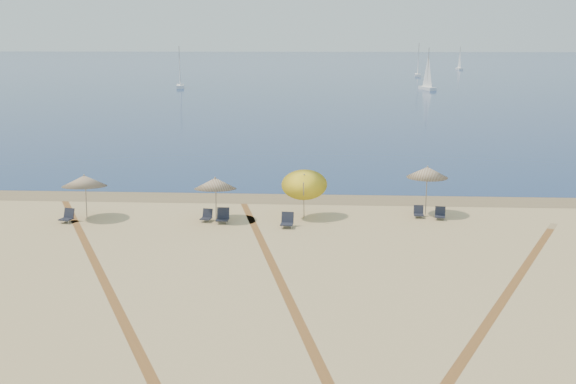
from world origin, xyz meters
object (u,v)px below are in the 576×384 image
object	(u,v)px
umbrella_2	(215,183)
chair_4	(223,216)
umbrella_3	(304,180)
sailboat_1	(418,66)
umbrella_1	(84,181)
sailboat_3	(428,77)
chair_7	(440,214)
chair_2	(68,216)
sailboat_0	(460,63)
chair_3	(207,216)
chair_6	(419,212)
sailboat_2	(180,75)
chair_5	(287,221)
umbrella_4	(427,172)

from	to	relation	value
umbrella_2	chair_4	distance (m)	1.71
umbrella_3	sailboat_1	bearing A→B (deg)	80.00
umbrella_1	chair_4	xyz separation A→B (m)	(7.11, -0.36, -1.66)
umbrella_2	sailboat_3	bearing A→B (deg)	75.08
umbrella_2	chair_7	distance (m)	11.60
sailboat_3	sailboat_1	bearing A→B (deg)	68.14
umbrella_1	chair_4	bearing A→B (deg)	-2.88
sailboat_3	chair_4	bearing A→B (deg)	-121.16
chair_2	sailboat_0	world-z (taller)	sailboat_0
umbrella_2	chair_4	xyz separation A→B (m)	(0.42, -0.45, -1.59)
chair_2	chair_3	xyz separation A→B (m)	(6.99, 0.56, -0.03)
chair_2	umbrella_2	bearing A→B (deg)	20.90
chair_6	sailboat_3	size ratio (longest dim) A/B	0.08
sailboat_1	sailboat_3	xyz separation A→B (m)	(-3.95, -42.66, -0.15)
umbrella_2	chair_3	size ratio (longest dim) A/B	3.30
sailboat_0	sailboat_3	size ratio (longest dim) A/B	0.88
chair_4	sailboat_1	distance (m)	133.92
chair_2	sailboat_1	world-z (taller)	sailboat_1
sailboat_2	chair_7	bearing A→B (deg)	-81.26
chair_7	chair_6	bearing A→B (deg)	173.28
chair_6	sailboat_2	world-z (taller)	sailboat_2
umbrella_3	chair_4	distance (m)	4.51
chair_4	sailboat_2	world-z (taller)	sailboat_2
chair_5	chair_6	bearing A→B (deg)	23.04
chair_4	sailboat_1	bearing A→B (deg)	78.31
umbrella_1	sailboat_3	distance (m)	93.15
chair_3	sailboat_1	distance (m)	133.88
umbrella_1	umbrella_3	xyz separation A→B (m)	(11.17, 0.69, 0.01)
umbrella_3	sailboat_1	distance (m)	132.12
chair_3	chair_7	bearing A→B (deg)	16.67
umbrella_2	sailboat_1	xyz separation A→B (m)	(27.40, 130.70, 0.46)
chair_6	sailboat_1	distance (m)	130.67
umbrella_4	chair_7	size ratio (longest dim) A/B	3.82
umbrella_1	sailboat_2	bearing A→B (deg)	99.21
sailboat_0	chair_6	bearing A→B (deg)	-104.88
chair_2	sailboat_3	distance (m)	94.07
chair_7	sailboat_1	distance (m)	130.85
chair_7	sailboat_2	world-z (taller)	sailboat_2
umbrella_3	chair_2	distance (m)	12.10
umbrella_1	umbrella_3	distance (m)	11.19
umbrella_4	sailboat_3	size ratio (longest dim) A/B	0.36
umbrella_4	sailboat_3	distance (m)	87.35
chair_4	umbrella_2	bearing A→B (deg)	132.39
umbrella_1	chair_2	bearing A→B (deg)	-136.35
sailboat_1	chair_4	bearing A→B (deg)	-95.28
umbrella_3	umbrella_4	xyz separation A→B (m)	(6.35, 1.02, 0.29)
chair_3	chair_6	distance (m)	10.93
chair_7	umbrella_3	bearing A→B (deg)	-168.18
chair_6	chair_7	world-z (taller)	chair_7
umbrella_1	umbrella_4	size ratio (longest dim) A/B	0.89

